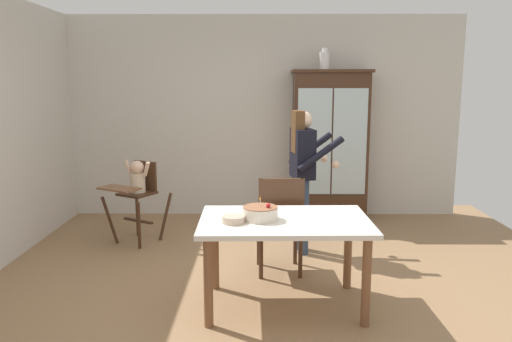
{
  "coord_description": "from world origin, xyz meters",
  "views": [
    {
      "loc": [
        -0.04,
        -4.19,
        1.82
      ],
      "look_at": [
        -0.08,
        0.7,
        0.95
      ],
      "focal_mm": 35.09,
      "sensor_mm": 36.0,
      "label": 1
    }
  ],
  "objects": [
    {
      "name": "birthday_cake",
      "position": [
        -0.04,
        -0.34,
        0.79
      ],
      "size": [
        0.28,
        0.28,
        0.19
      ],
      "color": "beige",
      "rests_on": "dining_table"
    },
    {
      "name": "ground_plane",
      "position": [
        0.0,
        0.0,
        0.0
      ],
      "size": [
        6.24,
        6.24,
        0.0
      ],
      "primitive_type": "plane",
      "color": "#93704C"
    },
    {
      "name": "china_cabinet",
      "position": [
        0.88,
        2.37,
        1.0
      ],
      "size": [
        1.02,
        0.48,
        1.98
      ],
      "color": "#422819",
      "rests_on": "ground_plane"
    },
    {
      "name": "adult_person",
      "position": [
        0.42,
        1.03,
        0.97
      ],
      "size": [
        0.56,
        0.55,
        1.53
      ],
      "rotation": [
        0.0,
        0.0,
        1.74
      ],
      "color": "#33425B",
      "rests_on": "ground_plane"
    },
    {
      "name": "wall_back",
      "position": [
        0.0,
        2.63,
        1.35
      ],
      "size": [
        5.32,
        0.06,
        2.7
      ],
      "primitive_type": "cube",
      "color": "beige",
      "rests_on": "ground_plane"
    },
    {
      "name": "high_chair_with_toddler",
      "position": [
        -1.44,
        1.35,
        0.65
      ],
      "size": [
        0.78,
        0.84,
        0.95
      ],
      "rotation": [
        0.0,
        0.0,
        -0.52
      ],
      "color": "#422819",
      "rests_on": "ground_plane"
    },
    {
      "name": "dining_table",
      "position": [
        0.16,
        -0.31,
        0.64
      ],
      "size": [
        1.38,
        0.92,
        0.74
      ],
      "color": "silver",
      "rests_on": "ground_plane"
    },
    {
      "name": "serving_bowl",
      "position": [
        -0.25,
        -0.43,
        0.77
      ],
      "size": [
        0.18,
        0.18,
        0.05
      ],
      "primitive_type": "cylinder",
      "color": "#C6AD93",
      "rests_on": "dining_table"
    },
    {
      "name": "dining_chair_far_side",
      "position": [
        0.15,
        0.35,
        0.56
      ],
      "size": [
        0.47,
        0.47,
        0.96
      ],
      "rotation": [
        0.0,
        0.0,
        3.2
      ],
      "color": "#422819",
      "rests_on": "ground_plane"
    },
    {
      "name": "ceramic_vase",
      "position": [
        0.78,
        2.37,
        2.1
      ],
      "size": [
        0.13,
        0.13,
        0.27
      ],
      "color": "white",
      "rests_on": "china_cabinet"
    }
  ]
}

